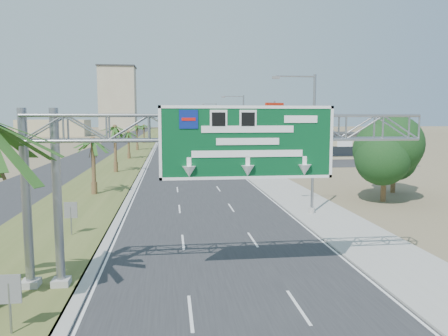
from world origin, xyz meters
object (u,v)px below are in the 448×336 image
(sign_gantry, at_px, (209,141))
(signal_mast, at_px, (213,129))
(pole_sign_red_near, at_px, (274,118))
(car_left_lane, at_px, (174,168))
(car_far, at_px, (175,144))
(car_mid_lane, at_px, (196,161))
(pole_sign_red_far, at_px, (241,125))
(car_right_lane, at_px, (201,153))
(pole_sign_blue, at_px, (248,123))
(store_building, at_px, (311,146))

(sign_gantry, height_order, signal_mast, signal_mast)
(signal_mast, height_order, pole_sign_red_near, pole_sign_red_near)
(car_left_lane, xyz_separation_m, car_far, (0.76, 47.01, 0.13))
(car_mid_lane, relative_size, car_far, 0.84)
(signal_mast, relative_size, car_far, 1.81)
(car_left_lane, bearing_deg, pole_sign_red_far, 63.22)
(car_mid_lane, bearing_deg, car_far, 93.85)
(signal_mast, bearing_deg, car_left_lane, -106.18)
(car_right_lane, xyz_separation_m, pole_sign_blue, (7.17, -7.34, 5.39))
(pole_sign_red_far, bearing_deg, signal_mast, -173.97)
(pole_sign_blue, bearing_deg, car_left_lane, -127.80)
(store_building, distance_m, car_right_lane, 19.48)
(sign_gantry, relative_size, signal_mast, 1.63)
(store_building, relative_size, pole_sign_red_far, 2.56)
(car_mid_lane, height_order, car_far, car_far)
(sign_gantry, xyz_separation_m, pole_sign_red_near, (10.06, 30.14, 0.86))
(store_building, bearing_deg, car_right_lane, 169.22)
(car_right_lane, distance_m, car_far, 24.20)
(car_mid_lane, bearing_deg, car_left_lane, -115.35)
(car_left_lane, xyz_separation_m, car_mid_lane, (3.25, 6.77, 0.09))
(pole_sign_red_far, bearing_deg, car_far, 119.86)
(car_mid_lane, bearing_deg, signal_mast, 77.82)
(car_mid_lane, bearing_deg, car_right_lane, 83.74)
(signal_mast, relative_size, pole_sign_red_far, 1.46)
(signal_mast, distance_m, car_left_lane, 26.93)
(pole_sign_red_far, bearing_deg, car_left_lane, -116.04)
(car_right_lane, bearing_deg, signal_mast, 38.45)
(car_left_lane, relative_size, car_far, 0.72)
(car_mid_lane, distance_m, pole_sign_red_near, 16.54)
(car_mid_lane, bearing_deg, pole_sign_red_near, -58.37)
(signal_mast, height_order, car_right_lane, signal_mast)
(car_left_lane, bearing_deg, sign_gantry, -88.90)
(car_left_lane, distance_m, car_right_lane, 23.78)
(car_far, distance_m, pole_sign_red_far, 24.54)
(pole_sign_red_near, bearing_deg, sign_gantry, -108.46)
(sign_gantry, distance_m, store_building, 60.77)
(pole_sign_blue, xyz_separation_m, pole_sign_red_far, (0.45, 10.25, -0.55))
(store_building, bearing_deg, pole_sign_red_near, -116.62)
(store_building, xyz_separation_m, car_far, (-23.48, 27.43, -1.18))
(pole_sign_red_near, distance_m, pole_sign_red_far, 32.54)
(signal_mast, distance_m, store_building, 18.08)
(sign_gantry, relative_size, pole_sign_red_near, 1.90)
(pole_sign_blue, bearing_deg, car_far, 110.35)
(car_far, height_order, pole_sign_red_far, pole_sign_red_far)
(car_mid_lane, bearing_deg, pole_sign_blue, 45.43)
(car_left_lane, relative_size, pole_sign_red_near, 0.46)
(car_left_lane, bearing_deg, car_right_lane, 76.75)
(signal_mast, bearing_deg, car_mid_lane, -102.49)
(car_right_lane, bearing_deg, pole_sign_red_near, -85.79)
(car_right_lane, relative_size, pole_sign_red_near, 0.53)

